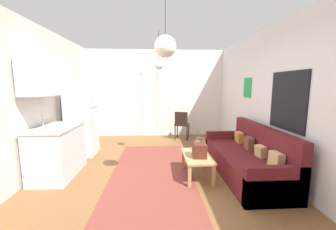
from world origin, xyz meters
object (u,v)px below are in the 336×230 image
refrigerator (82,120)px  coffee_table (197,158)px  couch (248,160)px  pendant_lamp_far (159,64)px  bamboo_vase (198,146)px  accent_chair (182,123)px  handbag (199,150)px  pendant_lamp_near (165,46)px

refrigerator → coffee_table: bearing=-29.0°
couch → pendant_lamp_far: 2.55m
bamboo_vase → refrigerator: bearing=155.6°
bamboo_vase → accent_chair: 2.34m
pendant_lamp_far → coffee_table: bearing=-53.7°
couch → coffee_table: (-0.96, -0.05, 0.07)m
coffee_table → accent_chair: size_ratio=1.02×
bamboo_vase → accent_chair: bearing=90.4°
couch → accent_chair: bearing=110.1°
coffee_table → pendant_lamp_far: size_ratio=1.11×
coffee_table → refrigerator: size_ratio=0.52×
handbag → pendant_lamp_near: (-0.61, -0.49, 1.63)m
bamboo_vase → refrigerator: 2.78m
coffee_table → pendant_lamp_near: size_ratio=1.18×
couch → pendant_lamp_near: 2.51m
bamboo_vase → refrigerator: size_ratio=0.25×
bamboo_vase → handbag: bamboo_vase is taller
couch → handbag: bearing=-171.4°
refrigerator → pendant_lamp_near: (1.87, -1.94, 1.32)m
bamboo_vase → handbag: 0.32m
bamboo_vase → refrigerator: refrigerator is taller
coffee_table → pendant_lamp_near: 1.99m
couch → refrigerator: 3.70m
refrigerator → pendant_lamp_far: 2.23m
pendant_lamp_near → pendant_lamp_far: 1.48m
coffee_table → pendant_lamp_near: pendant_lamp_near is taller
bamboo_vase → pendant_lamp_near: pendant_lamp_near is taller
bamboo_vase → pendant_lamp_far: pendant_lamp_far is taller
handbag → refrigerator: refrigerator is taller
coffee_table → bamboo_vase: bearing=76.0°
bamboo_vase → pendant_lamp_near: size_ratio=0.56×
refrigerator → accent_chair: refrigerator is taller
handbag → refrigerator: bearing=149.6°
pendant_lamp_near → bamboo_vase: bearing=51.3°
pendant_lamp_near → accent_chair: bearing=78.7°
couch → accent_chair: size_ratio=2.55×
handbag → pendant_lamp_far: size_ratio=0.44×
pendant_lamp_far → bamboo_vase: bearing=-43.4°
handbag → pendant_lamp_near: 1.80m
refrigerator → pendant_lamp_far: size_ratio=2.12×
coffee_table → bamboo_vase: size_ratio=2.13×
bamboo_vase → couch: bearing=-10.7°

